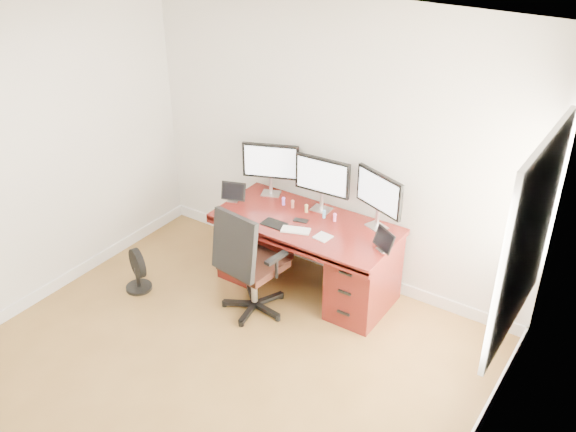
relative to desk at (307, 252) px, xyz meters
The scene contains 20 objects.
ground 1.87m from the desk, 90.00° to the right, with size 4.50×4.50×0.00m, color brown.
back_wall 1.04m from the desk, 90.00° to the left, with size 4.00×0.10×2.70m, color white.
right_wall 2.80m from the desk, 40.79° to the right, with size 0.10×4.50×2.70m.
desk is the anchor object (origin of this frame).
office_chair 0.64m from the desk, 111.11° to the right, with size 0.64×0.64×1.07m.
floor_fan 1.64m from the desk, 145.28° to the right, with size 0.29×0.25×0.43m.
monitor_left 0.93m from the desk, 157.68° to the left, with size 0.52×0.24×0.53m.
monitor_center 0.72m from the desk, 89.98° to the left, with size 0.55×0.15×0.53m.
monitor_right 0.93m from the desk, 22.32° to the left, with size 0.52×0.24×0.53m.
tablet_left 0.92m from the desk, behind, with size 0.25×0.14×0.19m.
tablet_right 0.91m from the desk, ahead, with size 0.24×0.18×0.19m.
keyboard 0.42m from the desk, 87.14° to the right, with size 0.26×0.11×0.01m, color white.
trackpad 0.48m from the desk, 34.43° to the right, with size 0.14×0.14×0.01m, color silver.
drawing_tablet 0.48m from the desk, 132.81° to the right, with size 0.22×0.14×0.01m, color black.
phone 0.36m from the desk, 134.36° to the right, with size 0.13×0.07×0.01m, color black.
figurine_purple 0.54m from the desk, 161.21° to the left, with size 0.03×0.03×0.09m.
figurine_brown 0.48m from the desk, 154.24° to the left, with size 0.03×0.03×0.09m.
figurine_yellow 0.42m from the desk, 127.95° to the left, with size 0.03×0.03×0.09m.
figurine_blue 0.42m from the desk, 50.11° to the left, with size 0.03×0.03×0.09m.
figurine_pink 0.46m from the desk, 29.33° to the left, with size 0.03×0.03×0.09m.
Camera 1 is at (2.67, -2.51, 3.68)m, focal length 40.00 mm.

